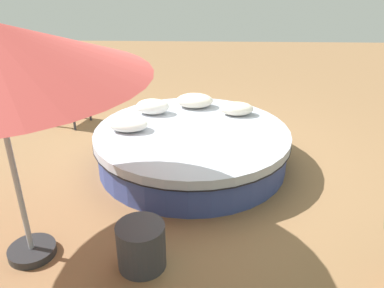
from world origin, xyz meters
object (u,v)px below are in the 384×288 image
(round_bed, at_px, (192,147))
(throw_pillow_2, at_px, (153,107))
(throw_pillow_0, at_px, (237,109))
(throw_pillow_1, at_px, (195,101))
(throw_pillow_3, at_px, (128,124))
(patio_chair, at_px, (73,92))
(side_table, at_px, (141,246))

(round_bed, bearing_deg, throw_pillow_2, 135.83)
(round_bed, distance_m, throw_pillow_0, 0.90)
(throw_pillow_1, xyz_separation_m, throw_pillow_3, (-0.83, -0.88, -0.01))
(patio_chair, bearing_deg, throw_pillow_1, -84.22)
(throw_pillow_0, relative_size, throw_pillow_3, 0.93)
(round_bed, bearing_deg, patio_chair, 146.22)
(throw_pillow_2, distance_m, side_table, 2.53)
(throw_pillow_1, distance_m, patio_chair, 2.01)
(throw_pillow_0, relative_size, throw_pillow_1, 0.87)
(side_table, bearing_deg, throw_pillow_1, 81.76)
(throw_pillow_3, distance_m, patio_chair, 1.75)
(throw_pillow_0, bearing_deg, round_bed, -137.31)
(throw_pillow_0, height_order, side_table, throw_pillow_0)
(throw_pillow_2, xyz_separation_m, throw_pillow_3, (-0.24, -0.60, -0.02))
(throw_pillow_0, distance_m, throw_pillow_2, 1.19)
(throw_pillow_3, distance_m, side_table, 1.97)
(patio_chair, relative_size, side_table, 2.23)
(throw_pillow_0, bearing_deg, patio_chair, 163.92)
(throw_pillow_1, relative_size, throw_pillow_2, 1.15)
(round_bed, distance_m, throw_pillow_1, 0.92)
(round_bed, relative_size, throw_pillow_0, 5.42)
(patio_chair, bearing_deg, throw_pillow_0, -87.27)
(throw_pillow_3, xyz_separation_m, side_table, (0.43, -1.89, -0.36))
(throw_pillow_1, relative_size, side_table, 1.24)
(round_bed, bearing_deg, side_table, -101.47)
(throw_pillow_0, bearing_deg, throw_pillow_1, 154.67)
(side_table, bearing_deg, round_bed, 78.53)
(round_bed, relative_size, patio_chair, 2.60)
(throw_pillow_2, distance_m, throw_pillow_3, 0.64)
(patio_chair, bearing_deg, throw_pillow_2, -99.59)
(throw_pillow_3, height_order, patio_chair, patio_chair)
(round_bed, xyz_separation_m, patio_chair, (-1.94, 1.30, 0.31))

